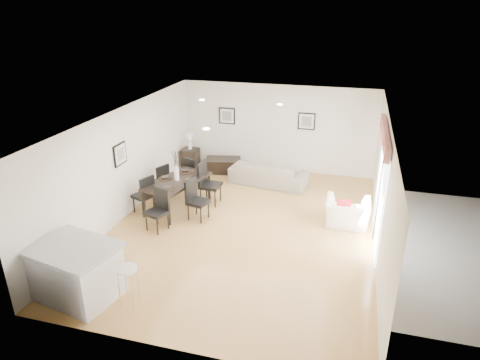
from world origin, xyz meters
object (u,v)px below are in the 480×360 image
(dining_table, at_px, (177,183))
(armchair, at_px, (347,213))
(dining_chair_enear, at_px, (195,197))
(sofa, at_px, (269,173))
(dining_chair_foot, at_px, (192,172))
(dining_chair_efar, at_px, (207,181))
(coffee_table, at_px, (223,165))
(dining_chair_head, at_px, (159,207))
(bar_stool, at_px, (127,273))
(kitchen_island, at_px, (77,272))
(dining_chair_wnear, at_px, (145,193))
(dining_chair_wfar, at_px, (161,180))
(side_table, at_px, (191,159))

(dining_table, bearing_deg, armchair, 16.69)
(dining_chair_enear, bearing_deg, dining_table, 68.05)
(sofa, height_order, dining_chair_foot, dining_chair_foot)
(dining_chair_efar, height_order, dining_chair_foot, dining_chair_efar)
(dining_chair_enear, xyz_separation_m, coffee_table, (-0.28, 3.19, -0.36))
(dining_chair_head, height_order, bar_stool, dining_chair_head)
(kitchen_island, bearing_deg, dining_chair_wnear, 107.69)
(dining_chair_wnear, height_order, dining_chair_head, dining_chair_head)
(sofa, height_order, dining_chair_enear, dining_chair_enear)
(dining_chair_wnear, relative_size, coffee_table, 0.93)
(dining_chair_enear, height_order, coffee_table, dining_chair_enear)
(bar_stool, bearing_deg, dining_table, 100.54)
(armchair, xyz_separation_m, coffee_table, (-3.90, 2.59, -0.12))
(dining_chair_enear, bearing_deg, kitchen_island, 176.62)
(dining_chair_efar, distance_m, dining_chair_foot, 0.96)
(dining_chair_foot, bearing_deg, dining_chair_wfar, 69.44)
(dining_table, height_order, dining_chair_wnear, dining_chair_wnear)
(armchair, xyz_separation_m, dining_chair_wfar, (-4.94, 0.27, 0.21))
(dining_chair_wfar, relative_size, dining_chair_head, 0.96)
(dining_table, relative_size, kitchen_island, 1.22)
(sofa, bearing_deg, side_table, -4.55)
(dining_chair_wnear, height_order, bar_stool, dining_chair_wnear)
(dining_table, bearing_deg, dining_chair_wnear, -128.62)
(side_table, height_order, bar_stool, bar_stool)
(dining_chair_wnear, height_order, dining_chair_wfar, dining_chair_wnear)
(dining_chair_wfar, relative_size, side_table, 1.47)
(dining_chair_wfar, height_order, kitchen_island, kitchen_island)
(dining_chair_wnear, relative_size, side_table, 1.52)
(dining_chair_wfar, bearing_deg, side_table, -155.97)
(bar_stool, bearing_deg, sofa, 78.37)
(dining_table, height_order, kitchen_island, kitchen_island)
(dining_chair_wnear, height_order, kitchen_island, kitchen_island)
(coffee_table, relative_size, kitchen_island, 0.64)
(armchair, bearing_deg, dining_chair_wfar, -3.68)
(dining_chair_efar, relative_size, side_table, 1.75)
(side_table, bearing_deg, kitchen_island, -86.32)
(armchair, bearing_deg, dining_chair_enear, 8.92)
(armchair, relative_size, kitchen_island, 0.61)
(sofa, distance_m, dining_table, 2.93)
(sofa, relative_size, dining_chair_enear, 2.20)
(dining_chair_efar, bearing_deg, kitchen_island, 170.47)
(coffee_table, height_order, kitchen_island, kitchen_island)
(dining_chair_foot, xyz_separation_m, side_table, (-0.69, 1.60, -0.22))
(kitchen_island, bearing_deg, side_table, 105.24)
(dining_chair_wfar, relative_size, dining_chair_efar, 0.84)
(dining_table, xyz_separation_m, coffee_table, (0.37, 2.74, -0.48))
(sofa, distance_m, kitchen_island, 6.42)
(dining_table, relative_size, bar_stool, 2.59)
(dining_chair_efar, xyz_separation_m, dining_chair_head, (-0.61, -1.62, -0.08))
(dining_table, distance_m, dining_chair_efar, 0.79)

